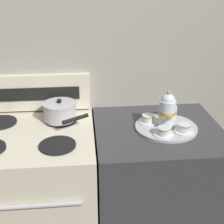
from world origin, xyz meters
The scene contains 11 objects.
wall_back centered at (0.00, 0.36, 1.10)m, with size 6.00×0.05×2.20m.
stove centered at (-0.37, 0.00, 0.47)m, with size 0.73×0.69×0.94m.
control_panel centered at (-0.37, 0.31, 1.05)m, with size 0.72×0.05×0.23m.
side_counter centered at (0.37, 0.00, 0.46)m, with size 0.72×0.66×0.93m.
saucepan centered at (-0.19, 0.15, 0.99)m, with size 0.26×0.30×0.13m.
serving_tray centered at (0.41, -0.01, 0.93)m, with size 0.35×0.35×0.01m.
teapot centered at (0.41, -0.01, 1.04)m, with size 0.09×0.15×0.21m.
teacup_left centered at (0.37, -0.11, 0.96)m, with size 0.11×0.11×0.05m.
teacup_right centered at (0.49, -0.08, 0.96)m, with size 0.11×0.11×0.05m.
teacup_front centered at (0.32, 0.05, 0.96)m, with size 0.11×0.11×0.05m.
creamer_jug centered at (0.46, 0.10, 0.98)m, with size 0.07×0.07×0.07m.
Camera 1 is at (-0.05, -1.55, 1.74)m, focal length 50.00 mm.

